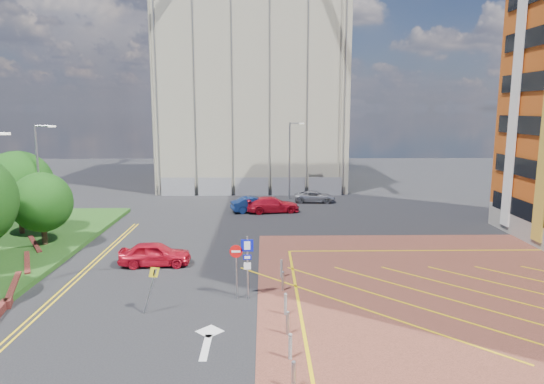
{
  "coord_description": "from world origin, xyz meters",
  "views": [
    {
      "loc": [
        1.32,
        -21.95,
        9.36
      ],
      "look_at": [
        1.76,
        3.82,
        4.91
      ],
      "focal_mm": 32.0,
      "sensor_mm": 36.0,
      "label": 1
    }
  ],
  "objects_px": {
    "tree_c": "(42,202)",
    "car_blue_back": "(254,204)",
    "tree_d": "(18,185)",
    "warning_sign": "(152,284)",
    "lamp_back": "(290,158)",
    "car_red_left": "(155,254)",
    "sign_cluster": "(243,261)",
    "car_red_back": "(273,205)",
    "lamp_left_far": "(40,176)",
    "car_silver_back": "(315,197)"
  },
  "relations": [
    {
      "from": "tree_d",
      "to": "warning_sign",
      "type": "xyz_separation_m",
      "value": [
        12.67,
        -13.74,
        -2.44
      ]
    },
    {
      "from": "car_red_left",
      "to": "car_blue_back",
      "type": "xyz_separation_m",
      "value": [
        5.71,
        15.31,
        -0.02
      ]
    },
    {
      "from": "warning_sign",
      "to": "car_blue_back",
      "type": "bearing_deg",
      "value": 79.12
    },
    {
      "from": "sign_cluster",
      "to": "car_silver_back",
      "type": "bearing_deg",
      "value": 76.24
    },
    {
      "from": "lamp_back",
      "to": "lamp_left_far",
      "type": "bearing_deg",
      "value": -139.14
    },
    {
      "from": "tree_d",
      "to": "car_blue_back",
      "type": "xyz_separation_m",
      "value": [
        16.96,
        8.6,
        -3.16
      ]
    },
    {
      "from": "tree_c",
      "to": "lamp_back",
      "type": "height_order",
      "value": "lamp_back"
    },
    {
      "from": "lamp_left_far",
      "to": "car_red_left",
      "type": "bearing_deg",
      "value": -31.92
    },
    {
      "from": "car_red_left",
      "to": "car_silver_back",
      "type": "relative_size",
      "value": 1.02
    },
    {
      "from": "car_red_left",
      "to": "lamp_back",
      "type": "bearing_deg",
      "value": -26.42
    },
    {
      "from": "lamp_left_far",
      "to": "lamp_back",
      "type": "relative_size",
      "value": 1.0
    },
    {
      "from": "tree_d",
      "to": "warning_sign",
      "type": "distance_m",
      "value": 18.85
    },
    {
      "from": "car_silver_back",
      "to": "car_red_back",
      "type": "bearing_deg",
      "value": 141.51
    },
    {
      "from": "lamp_left_far",
      "to": "car_red_left",
      "type": "distance_m",
      "value": 11.5
    },
    {
      "from": "tree_d",
      "to": "car_blue_back",
      "type": "relative_size",
      "value": 1.42
    },
    {
      "from": "car_red_left",
      "to": "sign_cluster",
      "type": "bearing_deg",
      "value": -136.89
    },
    {
      "from": "tree_d",
      "to": "car_blue_back",
      "type": "height_order",
      "value": "tree_d"
    },
    {
      "from": "sign_cluster",
      "to": "car_red_back",
      "type": "xyz_separation_m",
      "value": [
        1.82,
        20.39,
        -1.25
      ]
    },
    {
      "from": "tree_d",
      "to": "lamp_left_far",
      "type": "distance_m",
      "value": 2.44
    },
    {
      "from": "car_blue_back",
      "to": "car_silver_back",
      "type": "relative_size",
      "value": 1.03
    },
    {
      "from": "lamp_left_far",
      "to": "car_red_left",
      "type": "height_order",
      "value": "lamp_left_far"
    },
    {
      "from": "car_red_back",
      "to": "lamp_back",
      "type": "bearing_deg",
      "value": -26.09
    },
    {
      "from": "lamp_left_far",
      "to": "warning_sign",
      "type": "distance_m",
      "value": 16.88
    },
    {
      "from": "sign_cluster",
      "to": "car_silver_back",
      "type": "height_order",
      "value": "sign_cluster"
    },
    {
      "from": "tree_d",
      "to": "car_red_back",
      "type": "xyz_separation_m",
      "value": [
        18.62,
        8.38,
        -3.16
      ]
    },
    {
      "from": "tree_d",
      "to": "car_red_back",
      "type": "distance_m",
      "value": 20.66
    },
    {
      "from": "tree_d",
      "to": "car_silver_back",
      "type": "relative_size",
      "value": 1.47
    },
    {
      "from": "sign_cluster",
      "to": "car_silver_back",
      "type": "distance_m",
      "value": 25.94
    },
    {
      "from": "tree_d",
      "to": "car_red_left",
      "type": "xyz_separation_m",
      "value": [
        11.25,
        -6.71,
        -3.15
      ]
    },
    {
      "from": "lamp_back",
      "to": "car_red_back",
      "type": "bearing_deg",
      "value": -106.52
    },
    {
      "from": "tree_d",
      "to": "car_red_left",
      "type": "bearing_deg",
      "value": -30.82
    },
    {
      "from": "tree_c",
      "to": "car_red_back",
      "type": "distance_m",
      "value": 19.48
    },
    {
      "from": "warning_sign",
      "to": "car_blue_back",
      "type": "relative_size",
      "value": 0.52
    },
    {
      "from": "car_red_left",
      "to": "car_blue_back",
      "type": "bearing_deg",
      "value": -23.62
    },
    {
      "from": "tree_c",
      "to": "lamp_left_far",
      "type": "bearing_deg",
      "value": 114.71
    },
    {
      "from": "tree_d",
      "to": "sign_cluster",
      "type": "bearing_deg",
      "value": -35.58
    },
    {
      "from": "sign_cluster",
      "to": "car_red_left",
      "type": "distance_m",
      "value": 7.77
    },
    {
      "from": "lamp_back",
      "to": "sign_cluster",
      "type": "distance_m",
      "value": 27.38
    },
    {
      "from": "warning_sign",
      "to": "lamp_back",
      "type": "bearing_deg",
      "value": 74.61
    },
    {
      "from": "warning_sign",
      "to": "car_blue_back",
      "type": "xyz_separation_m",
      "value": [
        4.29,
        22.34,
        -0.72
      ]
    },
    {
      "from": "tree_c",
      "to": "warning_sign",
      "type": "height_order",
      "value": "tree_c"
    },
    {
      "from": "lamp_left_far",
      "to": "car_red_back",
      "type": "xyz_separation_m",
      "value": [
        16.54,
        9.38,
        -3.95
      ]
    },
    {
      "from": "lamp_left_far",
      "to": "sign_cluster",
      "type": "xyz_separation_m",
      "value": [
        14.72,
        -11.02,
        -2.71
      ]
    },
    {
      "from": "tree_c",
      "to": "car_blue_back",
      "type": "distance_m",
      "value": 18.32
    },
    {
      "from": "car_red_left",
      "to": "car_red_back",
      "type": "xyz_separation_m",
      "value": [
        7.37,
        15.09,
        -0.02
      ]
    },
    {
      "from": "car_silver_back",
      "to": "car_blue_back",
      "type": "bearing_deg",
      "value": 131.02
    },
    {
      "from": "car_red_left",
      "to": "car_red_back",
      "type": "distance_m",
      "value": 16.79
    },
    {
      "from": "sign_cluster",
      "to": "warning_sign",
      "type": "height_order",
      "value": "sign_cluster"
    },
    {
      "from": "tree_d",
      "to": "car_silver_back",
      "type": "bearing_deg",
      "value": 29.8
    },
    {
      "from": "lamp_left_far",
      "to": "sign_cluster",
      "type": "relative_size",
      "value": 2.5
    }
  ]
}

